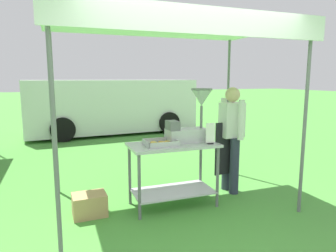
{
  "coord_description": "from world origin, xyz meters",
  "views": [
    {
      "loc": [
        -1.43,
        -2.41,
        1.74
      ],
      "look_at": [
        0.02,
        1.49,
        1.08
      ],
      "focal_mm": 32.39,
      "sensor_mm": 36.0,
      "label": 1
    }
  ],
  "objects_px": {
    "stall_canopy": "(171,30)",
    "menu_sign": "(210,135)",
    "vendor": "(231,134)",
    "donut_tray": "(161,144)",
    "donut_fryer": "(191,121)",
    "van_white": "(112,105)",
    "donut_cart": "(173,162)",
    "supply_crate": "(90,205)"
  },
  "relations": [
    {
      "from": "stall_canopy",
      "to": "menu_sign",
      "type": "distance_m",
      "value": 1.47
    },
    {
      "from": "stall_canopy",
      "to": "donut_tray",
      "type": "height_order",
      "value": "stall_canopy"
    },
    {
      "from": "menu_sign",
      "to": "vendor",
      "type": "height_order",
      "value": "vendor"
    },
    {
      "from": "vendor",
      "to": "van_white",
      "type": "relative_size",
      "value": 0.3
    },
    {
      "from": "donut_fryer",
      "to": "menu_sign",
      "type": "bearing_deg",
      "value": -55.52
    },
    {
      "from": "donut_tray",
      "to": "van_white",
      "type": "relative_size",
      "value": 0.08
    },
    {
      "from": "menu_sign",
      "to": "donut_fryer",
      "type": "bearing_deg",
      "value": 124.48
    },
    {
      "from": "vendor",
      "to": "donut_tray",
      "type": "bearing_deg",
      "value": -169.06
    },
    {
      "from": "supply_crate",
      "to": "van_white",
      "type": "xyz_separation_m",
      "value": [
        1.36,
        6.02,
        0.74
      ]
    },
    {
      "from": "menu_sign",
      "to": "vendor",
      "type": "distance_m",
      "value": 0.68
    },
    {
      "from": "van_white",
      "to": "donut_fryer",
      "type": "bearing_deg",
      "value": -89.55
    },
    {
      "from": "vendor",
      "to": "van_white",
      "type": "height_order",
      "value": "van_white"
    },
    {
      "from": "donut_cart",
      "to": "vendor",
      "type": "relative_size",
      "value": 0.74
    },
    {
      "from": "donut_tray",
      "to": "vendor",
      "type": "bearing_deg",
      "value": 10.94
    },
    {
      "from": "donut_fryer",
      "to": "vendor",
      "type": "relative_size",
      "value": 0.45
    },
    {
      "from": "donut_fryer",
      "to": "menu_sign",
      "type": "xyz_separation_m",
      "value": [
        0.17,
        -0.25,
        -0.17
      ]
    },
    {
      "from": "vendor",
      "to": "van_white",
      "type": "distance_m",
      "value": 5.96
    },
    {
      "from": "donut_cart",
      "to": "supply_crate",
      "type": "height_order",
      "value": "donut_cart"
    },
    {
      "from": "donut_fryer",
      "to": "menu_sign",
      "type": "height_order",
      "value": "donut_fryer"
    },
    {
      "from": "menu_sign",
      "to": "stall_canopy",
      "type": "bearing_deg",
      "value": 148.28
    },
    {
      "from": "menu_sign",
      "to": "supply_crate",
      "type": "distance_m",
      "value": 1.81
    },
    {
      "from": "donut_cart",
      "to": "supply_crate",
      "type": "bearing_deg",
      "value": 175.92
    },
    {
      "from": "donut_tray",
      "to": "menu_sign",
      "type": "xyz_separation_m",
      "value": [
        0.65,
        -0.15,
        0.1
      ]
    },
    {
      "from": "menu_sign",
      "to": "van_white",
      "type": "relative_size",
      "value": 0.05
    },
    {
      "from": "donut_fryer",
      "to": "van_white",
      "type": "bearing_deg",
      "value": 90.45
    },
    {
      "from": "menu_sign",
      "to": "supply_crate",
      "type": "relative_size",
      "value": 0.66
    },
    {
      "from": "stall_canopy",
      "to": "van_white",
      "type": "bearing_deg",
      "value": 87.68
    },
    {
      "from": "donut_cart",
      "to": "supply_crate",
      "type": "relative_size",
      "value": 2.77
    },
    {
      "from": "vendor",
      "to": "supply_crate",
      "type": "distance_m",
      "value": 2.27
    },
    {
      "from": "donut_fryer",
      "to": "vendor",
      "type": "height_order",
      "value": "vendor"
    },
    {
      "from": "donut_cart",
      "to": "van_white",
      "type": "distance_m",
      "value": 6.11
    },
    {
      "from": "donut_tray",
      "to": "stall_canopy",
      "type": "bearing_deg",
      "value": 36.02
    },
    {
      "from": "donut_cart",
      "to": "vendor",
      "type": "xyz_separation_m",
      "value": [
        1.02,
        0.19,
        0.29
      ]
    },
    {
      "from": "donut_cart",
      "to": "vendor",
      "type": "height_order",
      "value": "vendor"
    },
    {
      "from": "donut_fryer",
      "to": "supply_crate",
      "type": "height_order",
      "value": "donut_fryer"
    },
    {
      "from": "donut_tray",
      "to": "donut_cart",
      "type": "bearing_deg",
      "value": 11.79
    },
    {
      "from": "stall_canopy",
      "to": "vendor",
      "type": "distance_m",
      "value": 1.78
    },
    {
      "from": "donut_cart",
      "to": "van_white",
      "type": "relative_size",
      "value": 0.22
    },
    {
      "from": "donut_fryer",
      "to": "supply_crate",
      "type": "bearing_deg",
      "value": 179.26
    },
    {
      "from": "donut_tray",
      "to": "donut_fryer",
      "type": "bearing_deg",
      "value": 11.89
    },
    {
      "from": "donut_tray",
      "to": "supply_crate",
      "type": "height_order",
      "value": "donut_tray"
    },
    {
      "from": "stall_canopy",
      "to": "donut_cart",
      "type": "relative_size",
      "value": 2.66
    }
  ]
}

